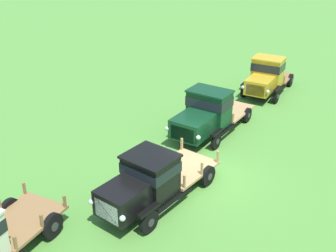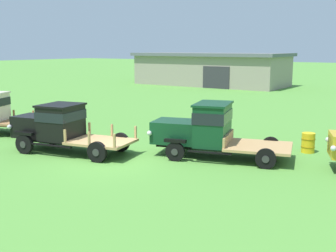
% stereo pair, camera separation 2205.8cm
% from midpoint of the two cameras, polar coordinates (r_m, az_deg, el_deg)
% --- Properties ---
extents(ground_plane, '(240.00, 240.00, 0.00)m').
position_cam_midpoint_polar(ground_plane, '(13.12, -35.28, -11.17)').
color(ground_plane, '#518E38').
extents(vintage_truck_second_in_line, '(5.73, 2.90, 2.06)m').
position_cam_midpoint_polar(vintage_truck_second_in_line, '(12.80, -49.17, -10.86)').
color(vintage_truck_second_in_line, black).
rests_on(vintage_truck_second_in_line, ground).
extents(vintage_truck_midrow_center, '(5.96, 3.50, 2.23)m').
position_cam_midpoint_polar(vintage_truck_midrow_center, '(15.12, -27.44, 0.46)').
color(vintage_truck_midrow_center, black).
rests_on(vintage_truck_midrow_center, ground).
extents(vintage_truck_far_side, '(5.32, 3.44, 2.25)m').
position_cam_midpoint_polar(vintage_truck_far_side, '(18.68, -9.22, 7.62)').
color(vintage_truck_far_side, black).
rests_on(vintage_truck_far_side, ground).
extents(oil_drum_beside_row, '(0.58, 0.58, 0.85)m').
position_cam_midpoint_polar(oil_drum_beside_row, '(18.92, -19.97, 4.23)').
color(oil_drum_beside_row, gold).
rests_on(oil_drum_beside_row, ground).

